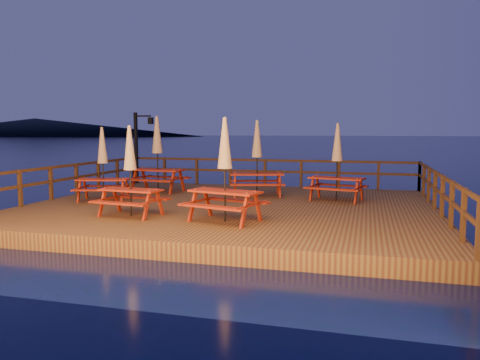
{
  "coord_description": "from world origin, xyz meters",
  "views": [
    {
      "loc": [
        3.97,
        -13.51,
        2.62
      ],
      "look_at": [
        0.12,
        0.6,
        1.09
      ],
      "focal_mm": 35.0,
      "sensor_mm": 36.0,
      "label": 1
    }
  ],
  "objects_px": {
    "picnic_table_0": "(257,157)",
    "picnic_table_1": "(157,153)",
    "picnic_table_2": "(337,161)",
    "lamp_post": "(139,141)"
  },
  "relations": [
    {
      "from": "picnic_table_1",
      "to": "picnic_table_2",
      "type": "xyz_separation_m",
      "value": [
        6.47,
        -0.49,
        -0.15
      ]
    },
    {
      "from": "picnic_table_0",
      "to": "picnic_table_2",
      "type": "bearing_deg",
      "value": -23.47
    },
    {
      "from": "lamp_post",
      "to": "picnic_table_1",
      "type": "xyz_separation_m",
      "value": [
        1.96,
        -2.41,
        -0.36
      ]
    },
    {
      "from": "lamp_post",
      "to": "picnic_table_1",
      "type": "distance_m",
      "value": 3.13
    },
    {
      "from": "picnic_table_2",
      "to": "picnic_table_1",
      "type": "bearing_deg",
      "value": -171.41
    },
    {
      "from": "picnic_table_0",
      "to": "picnic_table_2",
      "type": "relative_size",
      "value": 1.05
    },
    {
      "from": "picnic_table_1",
      "to": "picnic_table_2",
      "type": "height_order",
      "value": "picnic_table_1"
    },
    {
      "from": "picnic_table_0",
      "to": "picnic_table_2",
      "type": "distance_m",
      "value": 2.74
    },
    {
      "from": "lamp_post",
      "to": "picnic_table_1",
      "type": "height_order",
      "value": "lamp_post"
    },
    {
      "from": "picnic_table_0",
      "to": "picnic_table_1",
      "type": "distance_m",
      "value": 3.76
    }
  ]
}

